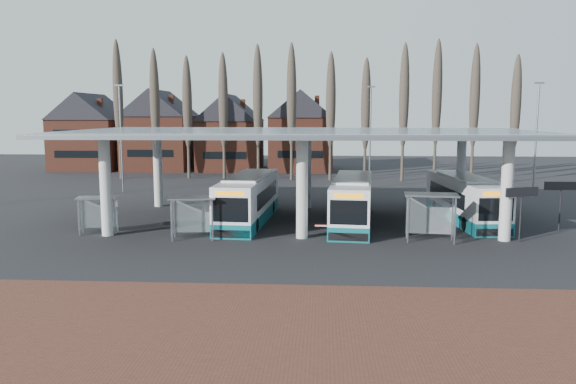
# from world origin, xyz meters

# --- Properties ---
(ground) EXTENTS (140.00, 140.00, 0.00)m
(ground) POSITION_xyz_m (0.00, 0.00, 0.00)
(ground) COLOR black
(ground) RESTS_ON ground
(brick_strip) EXTENTS (70.00, 10.00, 0.03)m
(brick_strip) POSITION_xyz_m (0.00, -12.00, 0.01)
(brick_strip) COLOR #552F22
(brick_strip) RESTS_ON ground
(station_canopy) EXTENTS (32.00, 16.00, 6.34)m
(station_canopy) POSITION_xyz_m (0.00, 8.00, 5.68)
(station_canopy) COLOR silver
(station_canopy) RESTS_ON ground
(poplar_row) EXTENTS (45.10, 1.10, 14.50)m
(poplar_row) POSITION_xyz_m (0.00, 33.00, 8.78)
(poplar_row) COLOR #473D33
(poplar_row) RESTS_ON ground
(townhouse_row) EXTENTS (36.80, 10.30, 12.25)m
(townhouse_row) POSITION_xyz_m (-15.75, 44.00, 5.94)
(townhouse_row) COLOR brown
(townhouse_row) RESTS_ON ground
(lamp_post_a) EXTENTS (0.80, 0.16, 10.17)m
(lamp_post_a) POSITION_xyz_m (-18.00, 22.00, 5.34)
(lamp_post_a) COLOR slate
(lamp_post_a) RESTS_ON ground
(lamp_post_b) EXTENTS (0.80, 0.16, 10.17)m
(lamp_post_b) POSITION_xyz_m (6.00, 26.00, 5.34)
(lamp_post_b) COLOR slate
(lamp_post_b) RESTS_ON ground
(lamp_post_c) EXTENTS (0.80, 0.16, 10.17)m
(lamp_post_c) POSITION_xyz_m (20.00, 20.00, 5.34)
(lamp_post_c) COLOR slate
(lamp_post_c) RESTS_ON ground
(bus_1) EXTENTS (3.20, 11.85, 3.26)m
(bus_1) POSITION_xyz_m (-3.88, 7.65, 1.53)
(bus_1) COLOR white
(bus_1) RESTS_ON ground
(bus_2) EXTENTS (3.50, 11.77, 3.22)m
(bus_2) POSITION_xyz_m (3.26, 7.21, 1.52)
(bus_2) COLOR white
(bus_2) RESTS_ON ground
(bus_3) EXTENTS (3.30, 11.47, 3.14)m
(bus_3) POSITION_xyz_m (11.20, 8.89, 1.48)
(bus_3) COLOR white
(bus_3) RESTS_ON ground
(shelter_0) EXTENTS (2.70, 1.73, 2.32)m
(shelter_0) POSITION_xyz_m (-12.79, 3.17, 1.68)
(shelter_0) COLOR gray
(shelter_0) RESTS_ON ground
(shelter_1) EXTENTS (2.89, 1.70, 2.55)m
(shelter_1) POSITION_xyz_m (-6.50, 1.92, 1.86)
(shelter_1) COLOR gray
(shelter_1) RESTS_ON ground
(shelter_2) EXTENTS (3.20, 1.85, 2.84)m
(shelter_2) POSITION_xyz_m (7.57, 2.14, 2.06)
(shelter_2) COLOR gray
(shelter_2) RESTS_ON ground
(info_sign_0) EXTENTS (2.08, 0.83, 3.22)m
(info_sign_0) POSITION_xyz_m (12.79, 2.25, 2.70)
(info_sign_0) COLOR black
(info_sign_0) RESTS_ON ground
(info_sign_1) EXTENTS (2.15, 0.19, 3.19)m
(info_sign_1) POSITION_xyz_m (16.36, 5.48, 2.68)
(info_sign_1) COLOR black
(info_sign_1) RESTS_ON ground
(barrier) EXTENTS (1.98, 0.58, 0.99)m
(barrier) POSITION_xyz_m (1.78, 2.12, 0.77)
(barrier) COLOR black
(barrier) RESTS_ON ground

